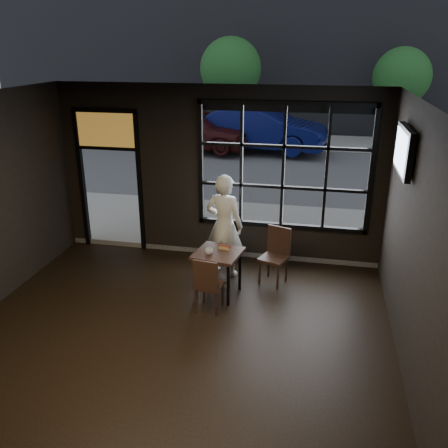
% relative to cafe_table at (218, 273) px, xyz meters
% --- Properties ---
extents(floor, '(6.00, 7.00, 0.02)m').
position_rel_cafe_table_xyz_m(floor, '(-0.35, -1.98, -0.39)').
color(floor, black).
rests_on(floor, ground).
extents(ceiling, '(6.00, 7.00, 0.02)m').
position_rel_cafe_table_xyz_m(ceiling, '(-0.35, -1.98, 2.83)').
color(ceiling, black).
rests_on(ceiling, ground).
extents(wall_right, '(0.04, 7.00, 3.20)m').
position_rel_cafe_table_xyz_m(wall_right, '(2.65, -1.98, 1.22)').
color(wall_right, black).
rests_on(wall_right, ground).
extents(window_frame, '(3.06, 0.12, 2.28)m').
position_rel_cafe_table_xyz_m(window_frame, '(0.85, 1.52, 1.42)').
color(window_frame, black).
rests_on(window_frame, ground).
extents(stained_transom, '(1.20, 0.06, 0.70)m').
position_rel_cafe_table_xyz_m(stained_transom, '(-2.45, 1.52, 1.97)').
color(stained_transom, orange).
rests_on(stained_transom, ground).
extents(street_asphalt, '(60.00, 41.00, 0.04)m').
position_rel_cafe_table_xyz_m(street_asphalt, '(-0.35, 22.02, -0.40)').
color(street_asphalt, '#545456').
rests_on(street_asphalt, ground).
extents(cafe_table, '(0.81, 0.81, 0.76)m').
position_rel_cafe_table_xyz_m(cafe_table, '(0.00, 0.00, 0.00)').
color(cafe_table, '#311E16').
rests_on(cafe_table, floor).
extents(chair_near, '(0.43, 0.43, 0.89)m').
position_rel_cafe_table_xyz_m(chair_near, '(-0.03, -0.48, 0.06)').
color(chair_near, '#311E16').
rests_on(chair_near, floor).
extents(chair_window, '(0.54, 0.54, 0.97)m').
position_rel_cafe_table_xyz_m(chair_window, '(0.83, 0.58, 0.10)').
color(chair_window, '#311E16').
rests_on(chair_window, floor).
extents(man, '(0.73, 0.55, 1.82)m').
position_rel_cafe_table_xyz_m(man, '(-0.06, 0.76, 0.53)').
color(man, white).
rests_on(man, floor).
extents(hotdog, '(0.21, 0.11, 0.06)m').
position_rel_cafe_table_xyz_m(hotdog, '(0.07, 0.13, 0.40)').
color(hotdog, tan).
rests_on(hotdog, cafe_table).
extents(cup, '(0.13, 0.13, 0.10)m').
position_rel_cafe_table_xyz_m(cup, '(-0.12, -0.12, 0.42)').
color(cup, silver).
rests_on(cup, cafe_table).
extents(tv, '(0.12, 1.08, 0.63)m').
position_rel_cafe_table_xyz_m(tv, '(2.58, 0.00, 2.11)').
color(tv, black).
rests_on(tv, wall_right).
extents(navy_car, '(5.12, 2.45, 1.62)m').
position_rel_cafe_table_xyz_m(navy_car, '(-0.78, 10.80, 0.53)').
color(navy_car, '#090F46').
rests_on(navy_car, street_asphalt).
extents(maroon_car, '(4.75, 2.64, 1.53)m').
position_rel_cafe_table_xyz_m(maroon_car, '(-3.24, 10.58, 0.49)').
color(maroon_car, '#351010').
rests_on(maroon_car, street_asphalt).
extents(tree_left, '(2.41, 2.41, 4.12)m').
position_rel_cafe_table_xyz_m(tree_left, '(-2.23, 12.57, 2.52)').
color(tree_left, '#332114').
rests_on(tree_left, street_asphalt).
extents(tree_right, '(2.20, 2.20, 3.75)m').
position_rel_cafe_table_xyz_m(tree_right, '(4.33, 13.33, 2.26)').
color(tree_right, '#332114').
rests_on(tree_right, street_asphalt).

